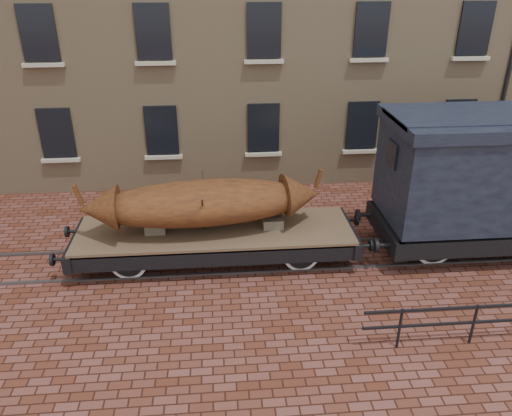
{
  "coord_description": "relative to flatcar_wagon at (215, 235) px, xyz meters",
  "views": [
    {
      "loc": [
        -0.68,
        -11.72,
        7.33
      ],
      "look_at": [
        0.36,
        0.5,
        1.3
      ],
      "focal_mm": 35.0,
      "sensor_mm": 36.0,
      "label": 1
    }
  ],
  "objects": [
    {
      "name": "rail_track",
      "position": [
        0.78,
        0.0,
        -0.74
      ],
      "size": [
        30.0,
        1.52,
        0.06
      ],
      "color": "#59595E",
      "rests_on": "ground"
    },
    {
      "name": "iron_boat",
      "position": [
        -0.27,
        0.0,
        0.99
      ],
      "size": [
        6.33,
        2.16,
        1.53
      ],
      "color": "brown",
      "rests_on": "flatcar_wagon"
    },
    {
      "name": "ground",
      "position": [
        0.78,
        0.0,
        -0.77
      ],
      "size": [
        90.0,
        90.0,
        0.0
      ],
      "primitive_type": "plane",
      "color": "#4D2317"
    },
    {
      "name": "goods_van",
      "position": [
        7.91,
        0.0,
        1.69
      ],
      "size": [
        7.61,
        2.77,
        3.93
      ],
      "color": "black",
      "rests_on": "ground"
    },
    {
      "name": "flatcar_wagon",
      "position": [
        0.0,
        0.0,
        0.0
      ],
      "size": [
        8.22,
        2.23,
        1.24
      ],
      "color": "brown",
      "rests_on": "ground"
    }
  ]
}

